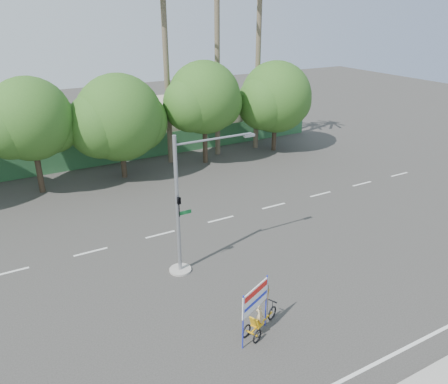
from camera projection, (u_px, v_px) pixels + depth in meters
ground at (267, 299)px, 19.77m from camera, size 120.00×120.00×0.00m
fence at (123, 150)px, 36.63m from camera, size 38.00×0.08×2.00m
building_right at (187, 119)px, 43.50m from camera, size 14.00×8.00×3.60m
tree_left at (30, 122)px, 29.07m from camera, size 6.66×5.60×8.07m
tree_center at (119, 120)px, 31.98m from camera, size 7.62×6.40×7.85m
tree_right at (204, 100)px, 34.81m from camera, size 6.90×5.80×8.36m
tree_far_right at (275, 99)px, 38.17m from camera, size 7.38×6.20×7.94m
palm_tall at (217, 29)px, 34.86m from camera, size 3.73×3.79×17.45m
palm_mid at (259, 41)px, 37.07m from camera, size 3.73×3.79×15.45m
palm_short at (166, 53)px, 33.48m from camera, size 3.73×3.79×14.45m
traffic_signal at (184, 217)px, 20.83m from camera, size 4.72×1.10×7.00m
trike_billboard at (258, 313)px, 17.31m from camera, size 2.35×1.21×2.50m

